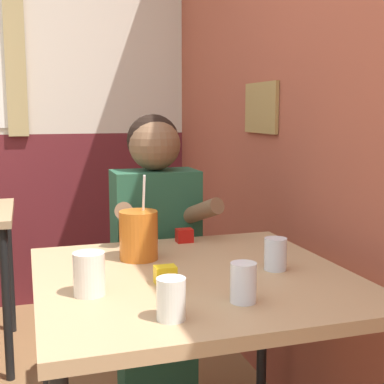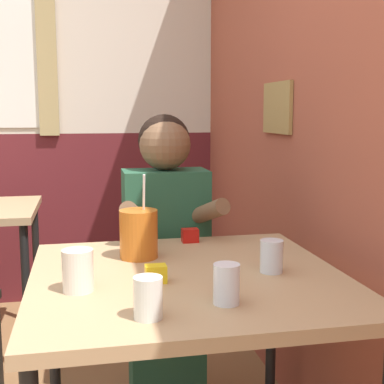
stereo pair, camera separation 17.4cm
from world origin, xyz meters
name	(u,v)px [view 1 (the left image)]	position (x,y,z in m)	size (l,w,h in m)	color
brick_wall_right	(263,87)	(1.17, 1.22, 1.35)	(0.08, 4.44, 2.70)	#9E4C38
main_table	(194,296)	(0.59, 0.42, 0.69)	(0.92, 0.91, 0.76)	tan
person_seated	(156,257)	(0.62, 1.02, 0.65)	(0.42, 0.41, 1.23)	#235138
cocktail_pitcher	(139,235)	(0.47, 0.63, 0.84)	(0.13, 0.13, 0.28)	#C6661E
glass_near_pitcher	(243,283)	(0.64, 0.16, 0.81)	(0.07, 0.07, 0.10)	silver
glass_center	(171,299)	(0.43, 0.10, 0.81)	(0.07, 0.07, 0.10)	silver
glass_far_side	(89,274)	(0.27, 0.33, 0.82)	(0.08, 0.08, 0.11)	silver
glass_by_brick	(275,254)	(0.84, 0.39, 0.81)	(0.07, 0.07, 0.10)	silver
condiment_ketchup	(184,236)	(0.67, 0.80, 0.79)	(0.06, 0.04, 0.05)	#B7140F
condiment_mustard	(165,275)	(0.49, 0.36, 0.79)	(0.06, 0.04, 0.05)	yellow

